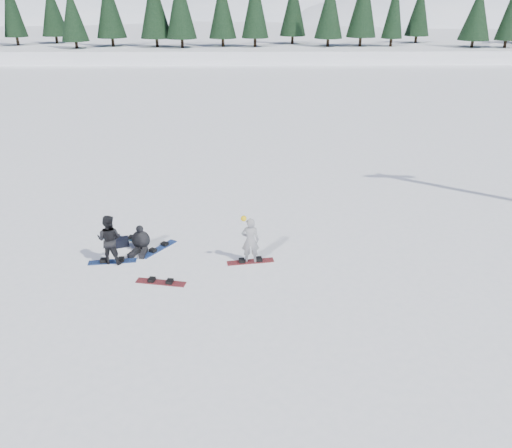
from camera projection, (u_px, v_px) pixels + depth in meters
The scene contains 11 objects.
ground at pixel (208, 264), 15.85m from camera, with size 420.00×420.00×0.00m, color white.
alpine_backdrop at pixel (215, 55), 193.13m from camera, with size 412.50×227.00×53.20m.
snowboarder_woman at pixel (250, 240), 15.65m from camera, with size 0.57×0.40×1.68m.
snowboarder_man at pixel (109, 239), 15.64m from camera, with size 0.79×0.62×1.63m, color black.
seated_rider at pixel (141, 241), 16.63m from camera, with size 0.70×1.07×0.86m.
gear_bag at pixel (122, 242), 16.92m from camera, with size 0.45×0.30×0.30m, color black.
snowboard_woman at pixel (250, 262), 15.97m from camera, with size 1.50×0.28×0.03m, color maroon.
snowboard_man at pixel (112, 262), 15.97m from camera, with size 1.50×0.28×0.03m, color navy.
snowboard_loose_c at pixel (124, 238), 17.48m from camera, with size 1.50×0.28×0.03m, color #1B5A97.
snowboard_loose_b at pixel (161, 282), 14.83m from camera, with size 1.50×0.28×0.03m, color maroon.
snowboard_loose_a at pixel (159, 249), 16.77m from camera, with size 1.50×0.28×0.03m, color #1C419B.
Camera 1 is at (1.34, -13.86, 7.84)m, focal length 35.00 mm.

